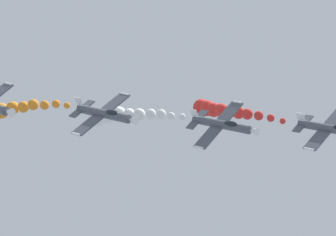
# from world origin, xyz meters

# --- Properties ---
(airplane_lead) EXTENTS (8.81, 10.35, 4.38)m
(airplane_lead) POSITION_xyz_m (-16.33, 13.85, 60.06)
(airplane_lead) COLOR #474C56
(smoke_trail_lead) EXTENTS (8.59, 21.89, 4.12)m
(smoke_trail_lead) POSITION_xyz_m (-20.75, -8.47, 58.57)
(smoke_trail_lead) COLOR red
(airplane_left_inner) EXTENTS (8.45, 10.35, 5.11)m
(airplane_left_inner) POSITION_xyz_m (-6.09, 3.93, 60.84)
(airplane_left_inner) COLOR #474C56
(smoke_trail_left_inner) EXTENTS (4.01, 16.33, 3.81)m
(smoke_trail_left_inner) POSITION_xyz_m (-4.72, -13.93, 59.51)
(smoke_trail_left_inner) COLOR white
(airplane_right_inner) EXTENTS (8.89, 10.35, 4.20)m
(airplane_right_inner) POSITION_xyz_m (6.06, -5.25, 62.92)
(airplane_right_inner) COLOR #474C56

